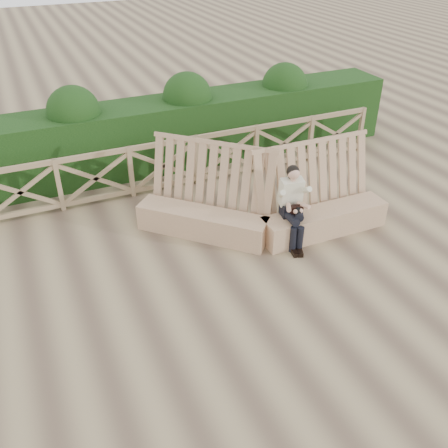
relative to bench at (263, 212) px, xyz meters
name	(u,v)px	position (x,y,z in m)	size (l,w,h in m)	color
ground	(235,283)	(-1.13, -1.19, -0.41)	(60.00, 60.00, 0.00)	brown
bench	(263,212)	(0.00, 0.00, 0.00)	(4.30, 2.30, 1.62)	#9F795B
woman	(293,203)	(0.31, -0.47, 0.37)	(0.46, 0.87, 1.44)	black
guardrail	(164,166)	(-1.13, 2.31, 0.14)	(10.10, 0.09, 1.10)	olive
hedge	(147,137)	(-1.13, 3.51, 0.34)	(12.00, 1.20, 1.50)	black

